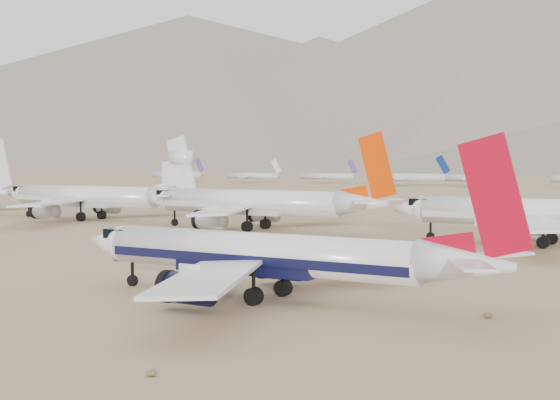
# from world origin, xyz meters

# --- Properties ---
(ground) EXTENTS (7000.00, 7000.00, 0.00)m
(ground) POSITION_xyz_m (0.00, 0.00, 0.00)
(ground) COLOR #8A7350
(ground) RESTS_ON ground
(main_airliner) EXTENTS (46.04, 44.97, 16.25)m
(main_airliner) POSITION_xyz_m (3.98, -0.83, 4.47)
(main_airliner) COLOR white
(main_airliner) RESTS_ON ground
(row2_gold_tail) EXTENTS (51.26, 50.13, 18.25)m
(row2_gold_tail) POSITION_xyz_m (17.92, 62.57, 5.10)
(row2_gold_tail) COLOR white
(row2_gold_tail) RESTS_ON ground
(row2_orange_tail) EXTENTS (53.18, 52.02, 18.97)m
(row2_orange_tail) POSITION_xyz_m (-37.48, 63.26, 5.32)
(row2_orange_tail) COLOR white
(row2_orange_tail) RESTS_ON ground
(row2_white_trijet) EXTENTS (53.75, 52.53, 19.05)m
(row2_white_trijet) POSITION_xyz_m (-82.97, 65.76, 5.51)
(row2_white_trijet) COLOR white
(row2_white_trijet) RESTS_ON ground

